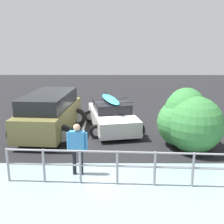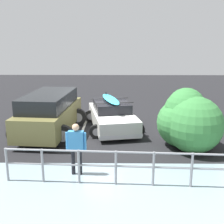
% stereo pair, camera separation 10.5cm
% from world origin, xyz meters
% --- Properties ---
extents(ground_plane, '(44.00, 44.00, 0.02)m').
position_xyz_m(ground_plane, '(0.00, 0.00, -0.01)').
color(ground_plane, black).
rests_on(ground_plane, ground).
extents(parking_stripe, '(0.12, 3.83, 0.00)m').
position_xyz_m(parking_stripe, '(0.61, -0.58, 0.00)').
color(parking_stripe, silver).
rests_on(parking_stripe, ground).
extents(sedan_car, '(2.83, 4.36, 1.54)m').
position_xyz_m(sedan_car, '(-0.74, -0.61, 0.61)').
color(sedan_car, silver).
rests_on(sedan_car, ground).
extents(suv_car, '(2.91, 4.82, 1.82)m').
position_xyz_m(suv_car, '(1.96, 0.20, 0.95)').
color(suv_car, brown).
rests_on(suv_car, ground).
extents(person_bystander, '(0.63, 0.22, 1.62)m').
position_xyz_m(person_bystander, '(0.28, 4.10, 0.97)').
color(person_bystander, black).
rests_on(person_bystander, ground).
extents(railing_fence, '(7.46, 0.49, 1.02)m').
position_xyz_m(railing_fence, '(-1.44, 4.75, 0.65)').
color(railing_fence, gray).
rests_on(railing_fence, ground).
extents(bush_near_left, '(2.36, 2.50, 2.33)m').
position_xyz_m(bush_near_left, '(-3.59, 1.84, 1.10)').
color(bush_near_left, brown).
rests_on(bush_near_left, ground).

